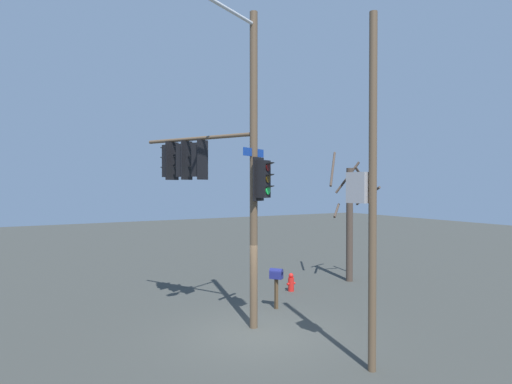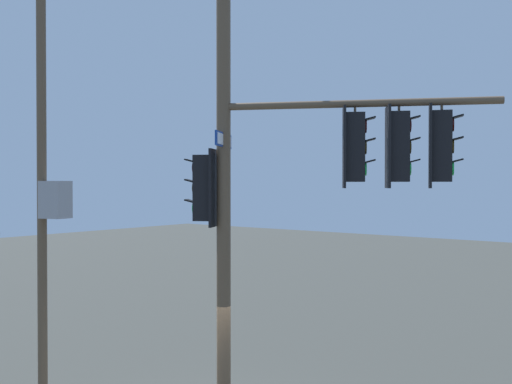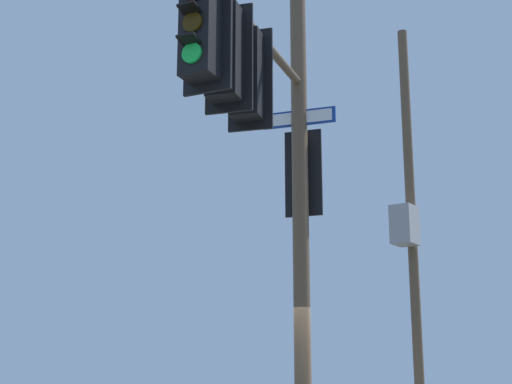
# 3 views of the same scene
# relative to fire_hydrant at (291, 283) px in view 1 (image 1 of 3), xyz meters

# --- Properties ---
(ground_plane) EXTENTS (80.00, 80.00, 0.00)m
(ground_plane) POSITION_rel_fire_hydrant_xyz_m (-3.64, -3.55, -0.34)
(ground_plane) COLOR #393B37
(main_signal_pole_assembly) EXTENTS (3.19, 5.45, 9.46)m
(main_signal_pole_assembly) POSITION_rel_fire_hydrant_xyz_m (-4.08, -2.16, 4.79)
(main_signal_pole_assembly) COLOR brown
(main_signal_pole_assembly) RESTS_ON ground
(secondary_pole_assembly) EXTENTS (0.51, 0.72, 8.25)m
(secondary_pole_assembly) POSITION_rel_fire_hydrant_xyz_m (-2.60, -6.89, 3.82)
(secondary_pole_assembly) COLOR brown
(secondary_pole_assembly) RESTS_ON ground
(fire_hydrant) EXTENTS (0.38, 0.24, 0.73)m
(fire_hydrant) POSITION_rel_fire_hydrant_xyz_m (0.00, 0.00, 0.00)
(fire_hydrant) COLOR red
(fire_hydrant) RESTS_ON ground
(mailbox) EXTENTS (0.46, 0.50, 1.41)m
(mailbox) POSITION_rel_fire_hydrant_xyz_m (-1.84, -1.77, 0.76)
(mailbox) COLOR #4C3823
(mailbox) RESTS_ON ground
(bare_tree_behind_pole) EXTENTS (2.29, 2.27, 5.86)m
(bare_tree_behind_pole) POSITION_rel_fire_hydrant_xyz_m (3.32, 0.21, 2.50)
(bare_tree_behind_pole) COLOR #45372E
(bare_tree_behind_pole) RESTS_ON ground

